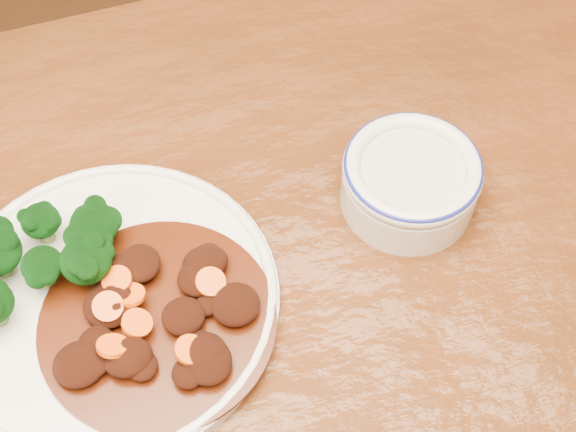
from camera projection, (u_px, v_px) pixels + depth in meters
name	position (u px, v px, depth m)	size (l,w,h in m)	color
dining_table	(183.00, 396.00, 0.75)	(1.50, 0.91, 0.75)	#5F2A10
dinner_plate	(111.00, 300.00, 0.70)	(0.30, 0.30, 0.02)	white
broccoli_florets	(49.00, 254.00, 0.69)	(0.14, 0.11, 0.05)	olive
mince_stew	(155.00, 316.00, 0.68)	(0.20, 0.20, 0.03)	#481407
dip_bowl	(410.00, 180.00, 0.75)	(0.13, 0.13, 0.06)	silver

